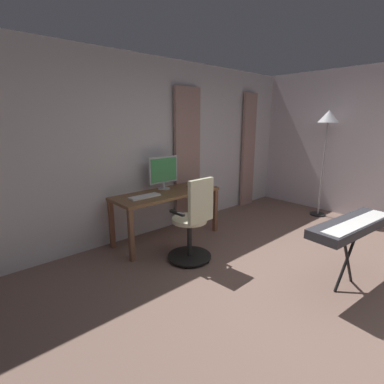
% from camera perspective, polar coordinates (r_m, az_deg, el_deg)
% --- Properties ---
extents(ground_plane, '(7.56, 7.56, 0.00)m').
position_cam_1_polar(ground_plane, '(3.33, 27.82, -19.21)').
color(ground_plane, '#7B5F53').
extents(back_room_partition, '(5.82, 0.10, 2.64)m').
position_cam_1_polar(back_room_partition, '(4.60, -5.60, 8.89)').
color(back_room_partition, silver).
rests_on(back_room_partition, ground).
extents(curtain_left_panel, '(0.36, 0.06, 2.25)m').
position_cam_1_polar(curtain_left_panel, '(5.98, 11.17, 8.06)').
color(curtain_left_panel, '#A58278').
rests_on(curtain_left_panel, ground).
extents(curtain_right_panel, '(0.52, 0.06, 2.25)m').
position_cam_1_polar(curtain_right_panel, '(4.78, -0.92, 6.82)').
color(curtain_right_panel, '#A58278').
rests_on(curtain_right_panel, ground).
extents(desk, '(1.59, 0.61, 0.72)m').
position_cam_1_polar(desk, '(4.18, -5.11, -1.25)').
color(desk, brown).
rests_on(desk, ground).
extents(office_chair, '(0.56, 0.56, 1.08)m').
position_cam_1_polar(office_chair, '(3.54, 0.24, -6.36)').
color(office_chair, black).
rests_on(office_chair, ground).
extents(computer_monitor, '(0.51, 0.18, 0.49)m').
position_cam_1_polar(computer_monitor, '(4.30, -5.73, 4.22)').
color(computer_monitor, '#B7BCC1').
rests_on(computer_monitor, desk).
extents(computer_keyboard, '(0.44, 0.14, 0.02)m').
position_cam_1_polar(computer_keyboard, '(3.91, -9.45, -0.89)').
color(computer_keyboard, white).
rests_on(computer_keyboard, desk).
extents(computer_mouse, '(0.06, 0.10, 0.04)m').
position_cam_1_polar(computer_mouse, '(4.25, -0.36, 0.63)').
color(computer_mouse, silver).
rests_on(computer_mouse, desk).
extents(cell_phone_face_up, '(0.14, 0.16, 0.01)m').
position_cam_1_polar(cell_phone_face_up, '(4.66, 0.24, 1.67)').
color(cell_phone_face_up, black).
rests_on(cell_phone_face_up, desk).
extents(cell_phone_by_monitor, '(0.08, 0.15, 0.01)m').
position_cam_1_polar(cell_phone_by_monitor, '(4.42, -0.20, 0.98)').
color(cell_phone_by_monitor, '#232328').
rests_on(cell_phone_by_monitor, desk).
extents(piano_keyboard, '(1.22, 0.44, 0.76)m').
position_cam_1_polar(piano_keyboard, '(3.35, 29.41, -6.01)').
color(piano_keyboard, black).
rests_on(piano_keyboard, ground).
extents(floor_lamp, '(0.35, 0.35, 1.91)m').
position_cam_1_polar(floor_lamp, '(5.64, 25.51, 11.82)').
color(floor_lamp, black).
rests_on(floor_lamp, ground).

